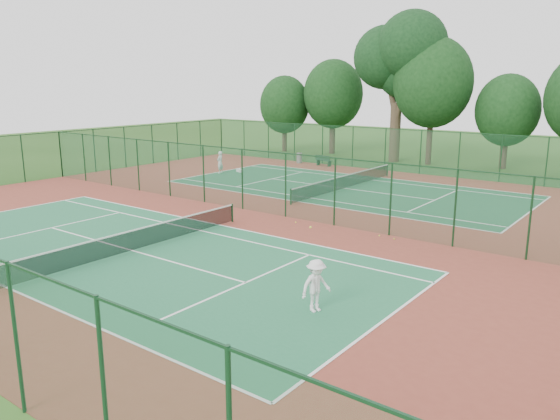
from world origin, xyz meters
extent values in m
plane|color=#2D591B|center=(0.00, 0.00, 0.00)|extent=(120.00, 120.00, 0.00)
cube|color=brown|center=(0.00, 0.00, 0.01)|extent=(40.00, 36.00, 0.01)
cube|color=#216942|center=(0.00, -9.00, 0.01)|extent=(23.77, 10.97, 0.01)
cube|color=#1B5532|center=(0.00, 9.00, 0.01)|extent=(23.77, 10.97, 0.01)
cube|color=#184A2A|center=(0.00, 18.00, 1.75)|extent=(40.00, 0.02, 3.50)
cube|color=#153C1D|center=(0.00, 18.00, 3.46)|extent=(40.00, 0.05, 0.05)
cube|color=#174625|center=(-20.00, 0.00, 1.75)|extent=(0.02, 36.00, 3.50)
cube|color=#13351E|center=(-20.00, 0.00, 3.46)|extent=(0.05, 36.00, 0.05)
cube|color=#18492B|center=(0.00, 0.00, 1.75)|extent=(40.00, 0.02, 3.50)
cube|color=#13341A|center=(0.00, 0.00, 3.46)|extent=(40.00, 0.05, 0.05)
cylinder|color=#14381E|center=(0.00, -2.60, 0.49)|extent=(0.10, 0.10, 0.97)
cube|color=black|center=(0.00, -9.00, 0.48)|extent=(0.02, 12.80, 0.85)
cube|color=white|center=(0.00, -9.00, 0.92)|extent=(0.04, 12.80, 0.06)
cylinder|color=#133519|center=(0.00, 2.60, 0.49)|extent=(0.10, 0.10, 0.97)
cylinder|color=#133519|center=(0.00, 15.40, 0.49)|extent=(0.10, 0.10, 0.97)
cube|color=black|center=(0.00, 9.00, 0.48)|extent=(0.02, 12.80, 0.85)
cube|color=silver|center=(0.00, 9.00, 0.92)|extent=(0.04, 12.80, 0.06)
imported|color=white|center=(9.83, -9.58, 0.87)|extent=(0.96, 1.25, 1.71)
imported|color=white|center=(-11.38, 8.61, 0.90)|extent=(0.51, 0.70, 1.76)
cylinder|color=gray|center=(-9.64, 17.19, 0.46)|extent=(0.55, 0.55, 0.91)
cube|color=black|center=(-7.53, 17.13, 0.24)|extent=(0.12, 0.41, 0.46)
cube|color=black|center=(-6.32, 17.02, 0.24)|extent=(0.12, 0.41, 0.46)
cube|color=black|center=(-6.93, 17.07, 0.49)|extent=(1.55, 0.56, 0.05)
cube|color=black|center=(-6.94, 16.87, 0.72)|extent=(1.52, 0.18, 0.46)
cube|color=silver|center=(-10.53, 9.98, 0.14)|extent=(0.77, 0.53, 0.27)
sphere|color=#D0E936|center=(7.41, -0.45, 0.04)|extent=(0.07, 0.07, 0.07)
sphere|color=gold|center=(8.22, -0.55, 0.04)|extent=(0.07, 0.07, 0.07)
sphere|color=#F2F038|center=(2.79, -0.80, 0.05)|extent=(0.07, 0.07, 0.07)
cylinder|color=#3D2E21|center=(-3.24, 23.29, 2.68)|extent=(0.98, 0.98, 5.36)
cylinder|color=#3D2E21|center=(-4.04, 23.56, 6.69)|extent=(1.82, 0.54, 5.33)
cylinder|color=#3D2E21|center=(-2.43, 23.12, 6.96)|extent=(1.70, 0.50, 5.78)
sphere|color=black|center=(-4.66, 23.56, 9.37)|extent=(5.71, 5.71, 5.71)
sphere|color=black|center=(-1.90, 23.12, 10.27)|extent=(6.07, 6.07, 6.07)
sphere|color=black|center=(-3.06, 24.01, 8.03)|extent=(4.64, 4.64, 4.64)
camera|label=1|loc=(18.66, -23.15, 7.08)|focal=35.00mm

